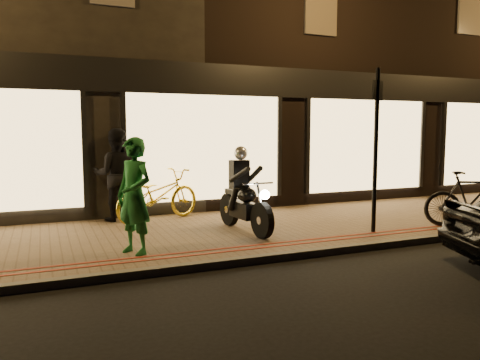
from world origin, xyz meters
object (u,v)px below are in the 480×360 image
at_px(motorcycle, 244,198).
at_px(person_green, 134,196).
at_px(sign_post, 376,142).
at_px(bicycle_gold, 158,195).

distance_m(motorcycle, person_green, 2.35).
distance_m(sign_post, bicycle_gold, 4.48).
relative_size(bicycle_gold, person_green, 1.14).
height_order(bicycle_gold, person_green, person_green).
xyz_separation_m(sign_post, person_green, (-4.36, 0.19, -0.79)).
xyz_separation_m(bicycle_gold, person_green, (-0.93, -2.46, 0.36)).
bearing_deg(person_green, motorcycle, 78.70).
bearing_deg(sign_post, motorcycle, 154.82).
bearing_deg(sign_post, bicycle_gold, 142.30).
distance_m(motorcycle, sign_post, 2.64).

